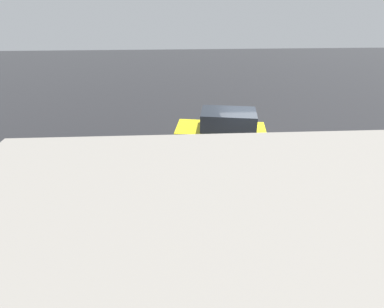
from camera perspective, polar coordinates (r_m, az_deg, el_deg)
The scene contains 7 objects.
ground_plane at distance 13.84m, azimuth 10.78°, elevation -0.27°, with size 60.00×60.00×0.00m, color black.
kerb_strip at distance 10.48m, azimuth 15.92°, elevation -11.13°, with size 24.00×3.20×0.04m, color gray.
moving_hatchback at distance 13.37m, azimuth 5.81°, elevation 3.96°, with size 4.12×2.31×2.06m.
fire_hydrant at distance 10.86m, azimuth -3.66°, elevation -5.90°, with size 0.42×0.31×0.80m.
pedestrian at distance 10.85m, azimuth -7.94°, elevation -4.40°, with size 0.29×0.56×1.22m.
metal_railing at distance 9.55m, azimuth 29.83°, elevation -13.22°, with size 8.45×0.04×1.05m.
sign_post at distance 9.01m, azimuth -8.88°, elevation -5.12°, with size 0.07×0.44×2.40m.
Camera 1 is at (3.24, 11.80, 6.46)m, focal length 28.00 mm.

